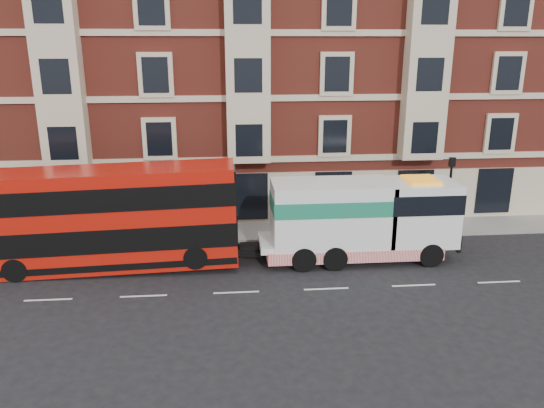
# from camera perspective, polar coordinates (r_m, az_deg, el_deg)

# --- Properties ---
(ground) EXTENTS (120.00, 120.00, 0.00)m
(ground) POSITION_cam_1_polar(r_m,az_deg,el_deg) (23.59, -3.87, -9.47)
(ground) COLOR black
(ground) RESTS_ON ground
(sidewalk) EXTENTS (90.00, 3.00, 0.15)m
(sidewalk) POSITION_cam_1_polar(r_m,az_deg,el_deg) (30.46, -4.20, -3.06)
(sidewalk) COLOR slate
(sidewalk) RESTS_ON ground
(victorian_terrace) EXTENTS (45.00, 12.00, 20.40)m
(victorian_terrace) POSITION_cam_1_polar(r_m,az_deg,el_deg) (36.13, -3.95, 16.27)
(victorian_terrace) COLOR maroon
(victorian_terrace) RESTS_ON ground
(lamp_post_west) EXTENTS (0.35, 0.15, 4.35)m
(lamp_post_west) POSITION_cam_1_polar(r_m,az_deg,el_deg) (28.99, -16.21, 0.65)
(lamp_post_west) COLOR black
(lamp_post_west) RESTS_ON sidewalk
(lamp_post_east) EXTENTS (0.35, 0.15, 4.35)m
(lamp_post_east) POSITION_cam_1_polar(r_m,az_deg,el_deg) (30.96, 18.54, 1.46)
(lamp_post_east) COLOR black
(lamp_post_east) RESTS_ON sidewalk
(double_decker_bus) EXTENTS (12.10, 2.78, 4.90)m
(double_decker_bus) POSITION_cam_1_polar(r_m,az_deg,el_deg) (26.24, -17.20, -1.32)
(double_decker_bus) COLOR #B8140A
(double_decker_bus) RESTS_ON ground
(tow_truck) EXTENTS (9.69, 2.86, 4.04)m
(tow_truck) POSITION_cam_1_polar(r_m,az_deg,el_deg) (26.56, 9.23, -1.57)
(tow_truck) COLOR white
(tow_truck) RESTS_ON ground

